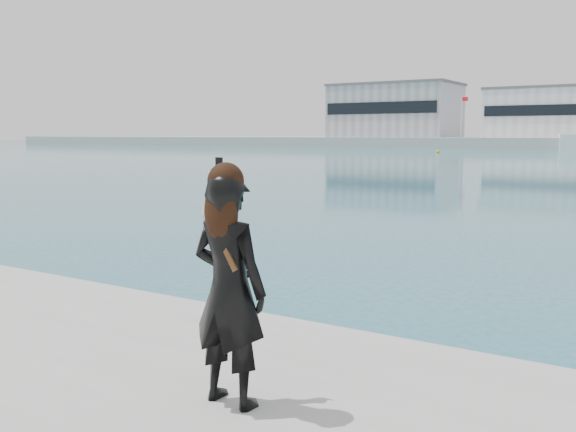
% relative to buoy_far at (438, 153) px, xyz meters
% --- Properties ---
extents(warehouse_grey_left, '(26.52, 16.36, 11.50)m').
position_rel_buoy_far_xyz_m(warehouse_grey_left, '(-25.90, 44.81, 7.76)').
color(warehouse_grey_left, gray).
rests_on(warehouse_grey_left, far_quay).
extents(warehouse_white, '(24.48, 15.35, 9.50)m').
position_rel_buoy_far_xyz_m(warehouse_white, '(7.10, 44.81, 6.76)').
color(warehouse_white, silver).
rests_on(warehouse_white, far_quay).
extents(flagpole_left, '(1.28, 0.16, 8.00)m').
position_rel_buoy_far_xyz_m(flagpole_left, '(-8.80, 37.83, 6.54)').
color(flagpole_left, silver).
rests_on(flagpole_left, far_quay).
extents(buoy_far, '(0.50, 0.50, 0.50)m').
position_rel_buoy_far_xyz_m(buoy_far, '(0.00, 0.00, 0.00)').
color(buoy_far, '#F1AD0C').
rests_on(buoy_far, ground).
extents(woman, '(0.56, 0.38, 1.60)m').
position_rel_buoy_far_xyz_m(woman, '(28.54, -84.05, 1.61)').
color(woman, black).
rests_on(woman, near_quay).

